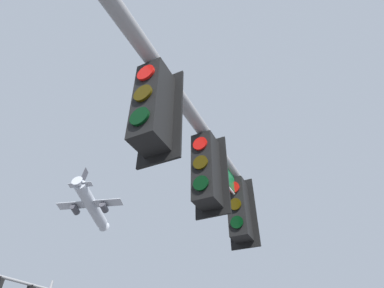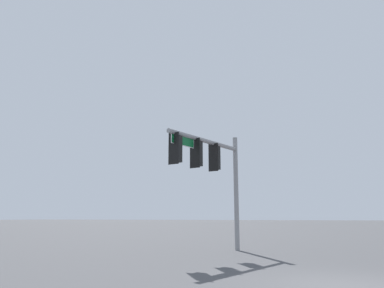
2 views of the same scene
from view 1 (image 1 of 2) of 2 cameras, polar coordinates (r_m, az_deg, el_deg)
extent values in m
cylinder|color=gray|center=(4.28, -1.11, 7.04)|extent=(5.15, 1.47, 0.20)
cube|color=black|center=(3.44, -5.77, 5.32)|extent=(0.16, 0.51, 1.30)
cube|color=black|center=(3.33, -7.44, 7.29)|extent=(0.43, 0.40, 1.10)
cylinder|color=black|center=(3.78, -6.69, 13.89)|extent=(0.04, 0.04, 0.12)
cylinder|color=red|center=(3.46, -8.79, 13.25)|extent=(0.08, 0.22, 0.22)
cylinder|color=#392D05|center=(3.22, -9.34, 9.51)|extent=(0.08, 0.22, 0.22)
cylinder|color=black|center=(2.99, -9.97, 5.18)|extent=(0.08, 0.22, 0.22)
cube|color=black|center=(4.48, 3.71, -6.03)|extent=(0.16, 0.51, 1.30)
cube|color=black|center=(4.33, 2.73, -4.86)|extent=(0.43, 0.40, 1.10)
cylinder|color=black|center=(4.69, 2.51, 1.44)|extent=(0.04, 0.04, 0.12)
cylinder|color=red|center=(4.37, 1.54, 0.06)|extent=(0.08, 0.22, 0.22)
cylinder|color=#392D05|center=(4.18, 1.62, -3.54)|extent=(0.08, 0.22, 0.22)
cylinder|color=black|center=(4.00, 1.70, -7.47)|extent=(0.08, 0.22, 0.22)
cube|color=black|center=(5.70, 9.55, -12.79)|extent=(0.16, 0.51, 1.30)
cube|color=black|center=(5.53, 8.92, -12.07)|extent=(0.43, 0.40, 1.10)
cylinder|color=black|center=(5.81, 8.35, -6.64)|extent=(0.04, 0.04, 0.12)
cylinder|color=red|center=(5.51, 7.91, -8.20)|extent=(0.08, 0.22, 0.22)
cylinder|color=#392D05|center=(5.36, 8.21, -11.28)|extent=(0.08, 0.22, 0.22)
cylinder|color=black|center=(5.22, 8.54, -14.53)|extent=(0.08, 0.22, 0.22)
cube|color=#0F602D|center=(5.37, 7.12, -6.66)|extent=(1.43, 0.39, 0.35)
cube|color=white|center=(5.37, 7.12, -6.66)|extent=(1.48, 0.39, 0.41)
cylinder|color=gray|center=(23.84, -29.24, -22.11)|extent=(4.32, 1.07, 0.18)
cylinder|color=black|center=(24.23, -28.10, -22.78)|extent=(0.04, 0.04, 0.12)
cylinder|color=black|center=(22.79, -32.61, -20.68)|extent=(0.04, 0.04, 0.12)
cylinder|color=red|center=(22.85, -32.46, -21.52)|extent=(0.07, 0.22, 0.22)
cylinder|color=#B2B7C1|center=(108.74, -18.60, -10.98)|extent=(21.15, 4.93, 8.34)
cone|color=#B2B7C1|center=(116.04, -16.77, -14.23)|extent=(5.46, 4.17, 4.82)
cone|color=#B2B7C1|center=(101.96, -20.64, -7.26)|extent=(4.86, 3.75, 4.33)
cube|color=#B2B7C1|center=(107.54, -18.93, -10.79)|extent=(4.56, 22.77, 0.96)
cube|color=#B2B7C1|center=(102.52, -20.47, -7.29)|extent=(2.47, 8.01, 0.58)
cube|color=#3F3F47|center=(105.10, -19.79, -5.66)|extent=(3.52, 0.33, 5.52)
cylinder|color=#3F3F47|center=(105.19, -16.44, -11.50)|extent=(4.01, 2.34, 2.88)
cylinder|color=#3F3F47|center=(109.77, -21.39, -11.54)|extent=(4.01, 2.34, 2.88)
camera|label=2|loc=(19.69, -9.56, -38.18)|focal=35.00mm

